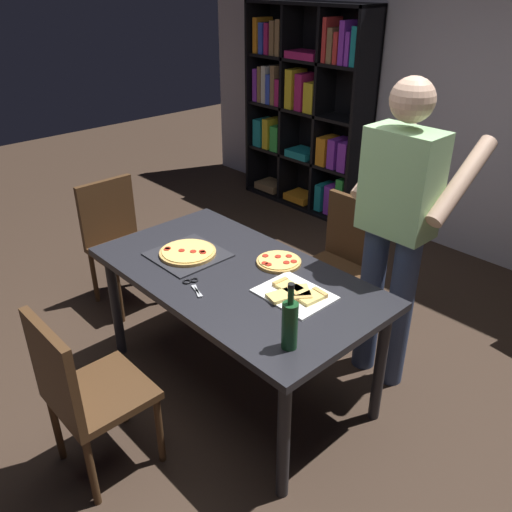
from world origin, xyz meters
name	(u,v)px	position (x,y,z in m)	size (l,w,h in m)	color
ground_plane	(238,381)	(0.00, 0.00, 0.00)	(12.00, 12.00, 0.00)	#38281E
back_wall	(488,86)	(0.00, 2.60, 1.40)	(6.40, 0.10, 2.80)	#BCB7C6
dining_table	(236,286)	(0.00, 0.00, 0.67)	(1.61, 0.88, 0.75)	#232328
chair_near_camera	(82,389)	(0.00, -0.93, 0.51)	(0.42, 0.42, 0.90)	#472D19
chair_far_side	(342,257)	(0.00, 0.93, 0.51)	(0.42, 0.42, 0.90)	#472D19
chair_left_end	(117,236)	(-1.29, 0.00, 0.51)	(0.42, 0.42, 0.90)	#472D19
bookshelf	(307,110)	(-1.65, 2.38, 0.97)	(1.40, 0.35, 1.95)	black
person_serving_pizza	(397,222)	(0.51, 0.71, 1.00)	(0.55, 0.54, 1.75)	#38476B
pepperoni_pizza_on_tray	(188,253)	(-0.34, -0.07, 0.77)	(0.38, 0.38, 0.04)	#2D2D33
pizza_slices_on_towel	(295,293)	(0.37, 0.07, 0.76)	(0.36, 0.29, 0.03)	white
wine_bottle	(290,324)	(0.63, -0.25, 0.87)	(0.07, 0.07, 0.32)	#194723
kitchen_scissors	(193,284)	(-0.06, -0.24, 0.76)	(0.20, 0.12, 0.01)	silver
second_pizza_plain	(279,261)	(0.08, 0.25, 0.76)	(0.25, 0.25, 0.03)	tan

